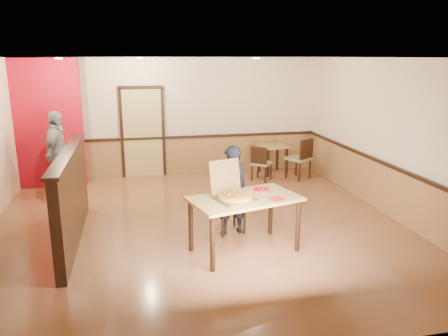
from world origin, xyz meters
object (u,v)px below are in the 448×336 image
Objects in this scene: pizza_box at (234,195)px; side_chair_left at (261,162)px; side_chair_right at (301,157)px; side_table at (273,152)px; diner at (231,190)px; condiment at (274,142)px; passerby at (57,154)px; diner_chair at (227,200)px; main_table at (245,205)px.

side_chair_left is at bearing 49.19° from pizza_box.
side_chair_right is 4.38m from pizza_box.
diner is (-1.84, -3.47, 0.20)m from side_table.
side_chair_right is 5.83× the size of condiment.
side_table is at bearing 46.41° from pizza_box.
diner is at bearing -122.32° from passerby.
side_chair_right is 3.69m from diner.
side_chair_right is 0.55× the size of passerby.
diner_chair is 1.14× the size of side_chair_left.
passerby is 4.96m from condiment.
diner_chair is at bearing 79.60° from main_table.
pizza_box is at bearing 107.73° from side_chair_left.
main_table is 1.19× the size of diner.
side_table is 4.67m from pizza_box.
pizza_box is (-2.46, -3.61, 0.37)m from side_chair_right.
diner is (-1.35, -2.87, 0.28)m from side_chair_left.
pizza_box is at bearing 178.70° from main_table.
side_chair_left is 4.42m from passerby.
main_table is 2.44× the size of pizza_box.
diner is 3.92m from condiment.
passerby is (-3.01, 2.59, 0.36)m from diner_chair.
condiment is (1.82, 4.16, 0.07)m from main_table.
pizza_box is (-0.18, -0.04, 0.18)m from main_table.
diner is 0.78m from pizza_box.
condiment is (2.00, 4.20, -0.11)m from pizza_box.
condiment reaches higher than main_table.
pizza_box reaches higher than main_table.
passerby is at bearing 127.48° from diner_chair.
diner_chair reaches higher than main_table.
side_chair_right is at bearing 37.05° from diner_chair.
side_chair_right is 0.80m from condiment.
pizza_box is (-1.98, -4.22, 0.37)m from side_table.
side_chair_right is (0.98, -0.01, 0.08)m from side_chair_left.
diner_chair is at bearing -121.10° from passerby.
side_chair_left is at bearing 51.18° from diner_chair.
diner reaches higher than side_table.
diner is 8.81× the size of condiment.
condiment is at bearing 46.08° from pizza_box.
main_table reaches higher than side_table.
passerby is at bearing -171.65° from condiment.
main_table is 0.88m from diner_chair.
main_table is at bearing 109.94° from side_chair_left.
main_table is 1.85× the size of diner_chair.
diner_chair is at bearing 17.25° from side_chair_right.
passerby is (-5.37, -0.12, 0.35)m from side_chair_right.
pizza_box is (-0.14, -0.75, 0.17)m from diner.
side_chair_right reaches higher than main_table.
side_table is 3.93m from diner.
diner_chair is 3.59m from side_chair_right.
side_table is at bearing -71.89° from passerby.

